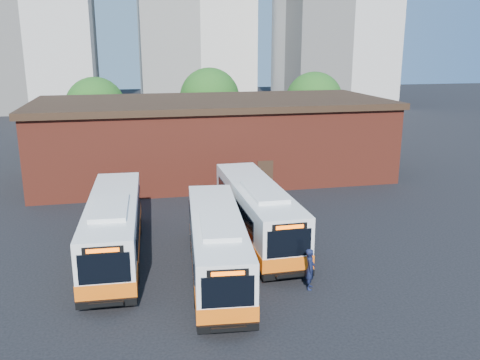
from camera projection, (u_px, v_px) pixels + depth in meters
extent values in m
plane|color=black|center=(280.00, 275.00, 24.42)|extent=(220.00, 220.00, 0.00)
cube|color=white|center=(114.00, 226.00, 26.08)|extent=(2.92, 11.64, 2.74)
cube|color=orange|center=(115.00, 240.00, 26.29)|extent=(2.97, 11.69, 0.67)
cube|color=black|center=(115.00, 249.00, 26.41)|extent=(2.96, 11.68, 0.24)
cube|color=black|center=(104.00, 269.00, 20.49)|extent=(2.09, 0.14, 1.30)
cube|color=black|center=(103.00, 250.00, 20.28)|extent=(1.64, 0.12, 0.31)
cube|color=#FF5905|center=(103.00, 251.00, 20.24)|extent=(1.30, 0.07, 0.17)
cube|color=black|center=(107.00, 304.00, 20.83)|extent=(2.46, 0.23, 0.31)
cube|color=black|center=(106.00, 304.00, 20.60)|extent=(1.41, 0.42, 0.06)
cube|color=black|center=(106.00, 305.00, 20.42)|extent=(1.40, 0.10, 0.17)
cube|color=black|center=(89.00, 220.00, 26.17)|extent=(0.42, 9.00, 1.01)
cube|color=black|center=(138.00, 217.00, 26.59)|extent=(0.42, 9.00, 1.01)
cube|color=white|center=(110.00, 207.00, 24.33)|extent=(1.83, 4.11, 0.21)
cylinder|color=black|center=(86.00, 277.00, 23.10)|extent=(0.35, 0.97, 0.96)
cylinder|color=black|center=(136.00, 273.00, 23.47)|extent=(0.35, 0.97, 0.96)
cylinder|color=black|center=(99.00, 229.00, 29.15)|extent=(0.35, 0.97, 0.96)
cylinder|color=black|center=(138.00, 227.00, 29.51)|extent=(0.35, 0.97, 0.96)
cube|color=white|center=(217.00, 243.00, 24.11)|extent=(3.36, 11.16, 2.61)
cube|color=orange|center=(217.00, 257.00, 24.30)|extent=(3.41, 11.21, 0.64)
cube|color=black|center=(217.00, 266.00, 24.42)|extent=(3.40, 11.20, 0.23)
cube|color=black|center=(228.00, 292.00, 18.75)|extent=(1.98, 0.24, 1.24)
cube|color=black|center=(228.00, 273.00, 18.54)|extent=(1.56, 0.20, 0.29)
cube|color=#FF5905|center=(228.00, 274.00, 18.51)|extent=(1.23, 0.13, 0.16)
cube|color=black|center=(228.00, 328.00, 19.07)|extent=(2.34, 0.35, 0.29)
cube|color=black|center=(229.00, 329.00, 18.84)|extent=(1.36, 0.47, 0.05)
cube|color=black|center=(229.00, 330.00, 18.67)|extent=(1.33, 0.16, 0.16)
cube|color=black|center=(191.00, 236.00, 24.26)|extent=(0.85, 8.54, 0.96)
cube|color=black|center=(241.00, 234.00, 24.53)|extent=(0.85, 8.54, 0.96)
cube|color=white|center=(219.00, 225.00, 22.43)|extent=(1.94, 3.98, 0.20)
cylinder|color=black|center=(198.00, 297.00, 21.30)|extent=(0.38, 0.94, 0.92)
cylinder|color=black|center=(247.00, 294.00, 21.54)|extent=(0.38, 0.94, 0.92)
cylinder|color=black|center=(193.00, 243.00, 27.10)|extent=(0.38, 0.94, 0.92)
cylinder|color=black|center=(233.00, 242.00, 27.34)|extent=(0.38, 0.94, 0.92)
cube|color=white|center=(257.00, 210.00, 28.62)|extent=(2.59, 11.63, 2.76)
cube|color=orange|center=(257.00, 223.00, 28.83)|extent=(2.63, 11.68, 0.68)
cube|color=black|center=(257.00, 231.00, 28.96)|extent=(2.62, 11.67, 0.24)
cube|color=black|center=(289.00, 243.00, 23.06)|extent=(2.10, 0.08, 1.31)
cube|color=black|center=(290.00, 227.00, 22.85)|extent=(1.64, 0.07, 0.31)
cube|color=#FF5905|center=(290.00, 227.00, 22.81)|extent=(1.31, 0.03, 0.17)
cube|color=black|center=(289.00, 275.00, 23.41)|extent=(2.47, 0.16, 0.31)
cube|color=black|center=(290.00, 275.00, 23.17)|extent=(1.41, 0.38, 0.06)
cube|color=black|center=(292.00, 276.00, 22.99)|extent=(1.40, 0.05, 0.17)
cube|color=black|center=(234.00, 205.00, 28.65)|extent=(0.14, 9.05, 1.02)
cube|color=black|center=(276.00, 202.00, 29.19)|extent=(0.14, 9.05, 1.02)
cube|color=white|center=(264.00, 192.00, 26.88)|extent=(1.72, 4.08, 0.21)
cylinder|color=black|center=(252.00, 254.00, 25.60)|extent=(0.32, 0.97, 0.97)
cylinder|color=black|center=(294.00, 251.00, 26.08)|extent=(0.32, 0.97, 0.97)
cylinder|color=black|center=(227.00, 215.00, 31.62)|extent=(0.32, 0.97, 0.97)
cylinder|color=black|center=(261.00, 212.00, 32.10)|extent=(0.32, 0.97, 0.97)
imported|color=black|center=(310.00, 269.00, 22.83)|extent=(0.69, 0.82, 1.92)
cube|color=maroon|center=(212.00, 140.00, 42.53)|extent=(28.00, 12.00, 6.00)
cube|color=black|center=(212.00, 102.00, 41.72)|extent=(28.60, 12.60, 0.50)
cube|color=black|center=(265.00, 176.00, 37.92)|extent=(1.20, 0.08, 2.40)
cylinder|color=#382314|center=(98.00, 139.00, 52.24)|extent=(0.36, 0.36, 2.70)
sphere|color=#175418|center=(96.00, 107.00, 51.39)|extent=(6.00, 6.00, 6.00)
cylinder|color=#382314|center=(210.00, 131.00, 56.56)|extent=(0.36, 0.36, 2.95)
sphere|color=#175418|center=(210.00, 98.00, 55.63)|extent=(6.56, 6.56, 6.56)
cylinder|color=#382314|center=(313.00, 132.00, 55.99)|extent=(0.36, 0.36, 2.81)
sphere|color=#175418|center=(314.00, 101.00, 55.11)|extent=(6.24, 6.24, 6.24)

